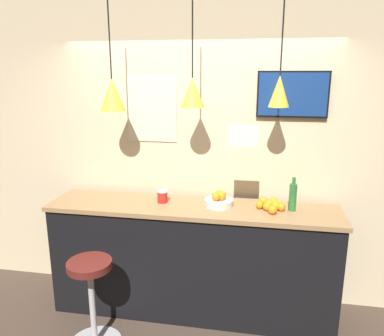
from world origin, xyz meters
TOP-DOWN VIEW (x-y plane):
  - back_wall at (0.00, 1.04)m, footprint 8.00×0.06m
  - service_counter at (0.00, 0.65)m, footprint 2.61×0.55m
  - bar_stool at (-0.71, 0.04)m, footprint 0.44×0.44m
  - fruit_bowl at (0.24, 0.69)m, footprint 0.25×0.25m
  - orange_pile at (0.69, 0.70)m, footprint 0.25×0.27m
  - juice_bottle at (0.87, 0.70)m, footprint 0.07×0.07m
  - spread_jar at (-0.28, 0.70)m, footprint 0.09×0.09m
  - pendant_lamp_left at (-0.71, 0.68)m, footprint 0.22×0.22m
  - pendant_lamp_middle at (0.00, 0.68)m, footprint 0.20×0.20m
  - pendant_lamp_right at (0.71, 0.68)m, footprint 0.17×0.17m
  - mounted_tv at (0.84, 0.99)m, footprint 0.62×0.04m
  - hanging_menu_board at (0.44, 0.46)m, footprint 0.24×0.01m
  - wall_poster at (-0.45, 1.00)m, footprint 0.48×0.01m

SIDE VIEW (x-z plane):
  - bar_stool at x=-0.71m, z-range 0.10..0.88m
  - service_counter at x=0.00m, z-range 0.00..1.06m
  - orange_pile at x=0.69m, z-range 1.06..1.14m
  - fruit_bowl at x=0.24m, z-range 1.04..1.18m
  - spread_jar at x=-0.28m, z-range 1.06..1.17m
  - juice_bottle at x=0.87m, z-range 1.04..1.33m
  - back_wall at x=0.00m, z-range 0.00..2.90m
  - hanging_menu_board at x=0.44m, z-range 1.65..1.82m
  - wall_poster at x=-0.45m, z-range 1.57..2.18m
  - pendant_lamp_left at x=-0.71m, z-range 1.57..2.48m
  - mounted_tv at x=0.84m, z-range 1.83..2.23m
  - pendant_lamp_middle at x=0.00m, z-range 1.62..2.49m
  - pendant_lamp_right at x=0.71m, z-range 1.65..2.50m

